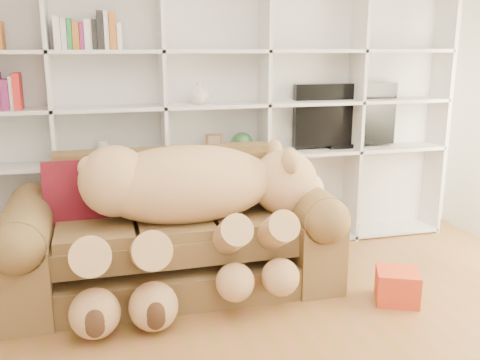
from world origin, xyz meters
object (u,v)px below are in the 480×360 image
object	(u,v)px
sofa	(173,238)
teddy_bear	(190,202)
gift_box	(397,286)
tv	(345,116)

from	to	relation	value
sofa	teddy_bear	xyz separation A→B (m)	(0.11, -0.20, 0.34)
sofa	teddy_bear	distance (m)	0.41
gift_box	teddy_bear	bearing A→B (deg)	160.69
teddy_bear	gift_box	size ratio (longest dim) A/B	6.53
sofa	teddy_bear	size ratio (longest dim) A/B	1.24
teddy_bear	tv	xyz separation A→B (m)	(1.62, 0.92, 0.44)
sofa	tv	xyz separation A→B (m)	(1.73, 0.72, 0.78)
sofa	tv	bearing A→B (deg)	22.54
gift_box	tv	xyz separation A→B (m)	(0.22, 1.41, 1.04)
sofa	gift_box	xyz separation A→B (m)	(1.51, -0.69, -0.26)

